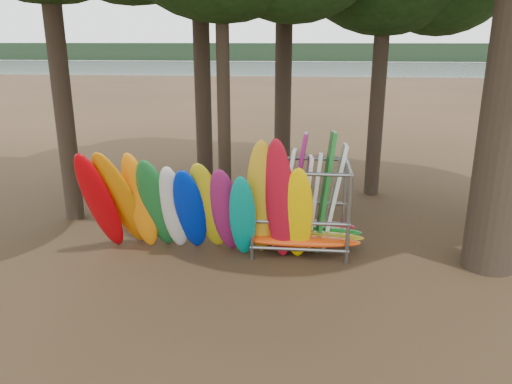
# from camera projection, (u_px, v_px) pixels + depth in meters

# --- Properties ---
(ground) EXTENTS (120.00, 120.00, 0.00)m
(ground) POSITION_uv_depth(u_px,v_px,m) (264.00, 273.00, 10.94)
(ground) COLOR #47331E
(ground) RESTS_ON ground
(lake) EXTENTS (160.00, 160.00, 0.00)m
(lake) POSITION_uv_depth(u_px,v_px,m) (304.00, 77.00, 67.96)
(lake) COLOR gray
(lake) RESTS_ON ground
(far_shore) EXTENTS (160.00, 4.00, 4.00)m
(far_shore) POSITION_uv_depth(u_px,v_px,m) (307.00, 52.00, 114.89)
(far_shore) COLOR black
(far_shore) RESTS_ON ground
(kayak_row) EXTENTS (5.22, 2.14, 3.13)m
(kayak_row) POSITION_uv_depth(u_px,v_px,m) (194.00, 206.00, 11.34)
(kayak_row) COLOR #B50309
(kayak_row) RESTS_ON ground
(storage_rack) EXTENTS (3.07, 1.59, 2.90)m
(storage_rack) POSITION_uv_depth(u_px,v_px,m) (301.00, 210.00, 11.96)
(storage_rack) COLOR slate
(storage_rack) RESTS_ON ground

